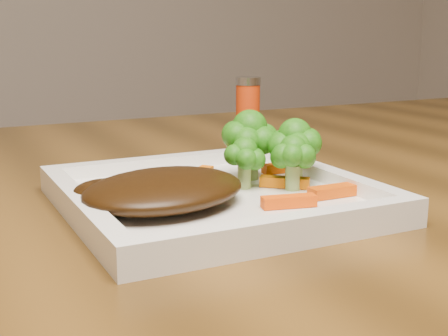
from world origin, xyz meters
name	(u,v)px	position (x,y,z in m)	size (l,w,h in m)	color
plate	(214,201)	(-0.37, -0.24, 0.76)	(0.27, 0.27, 0.01)	white
steak	(164,189)	(-0.43, -0.25, 0.78)	(0.15, 0.12, 0.03)	black
broccoli_0	(249,146)	(-0.31, -0.20, 0.80)	(0.07, 0.07, 0.07)	#2C7313
broccoli_1	(294,153)	(-0.28, -0.24, 0.79)	(0.06, 0.06, 0.06)	#356A11
broccoli_2	(293,160)	(-0.30, -0.25, 0.79)	(0.05, 0.05, 0.06)	#106010
broccoli_3	(244,157)	(-0.33, -0.23, 0.79)	(0.05, 0.05, 0.06)	#336611
carrot_0	(289,201)	(-0.33, -0.30, 0.77)	(0.05, 0.01, 0.01)	#EC4603
carrot_1	(338,191)	(-0.27, -0.29, 0.77)	(0.06, 0.02, 0.01)	#D34603
carrot_3	(283,167)	(-0.26, -0.19, 0.77)	(0.05, 0.01, 0.01)	#E35203
carrot_4	(198,175)	(-0.36, -0.18, 0.77)	(0.05, 0.01, 0.01)	#FF6B04
carrot_5	(285,182)	(-0.30, -0.24, 0.77)	(0.05, 0.01, 0.01)	#D86603
spice_shaker	(248,107)	(-0.16, 0.09, 0.80)	(0.04, 0.04, 0.09)	red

